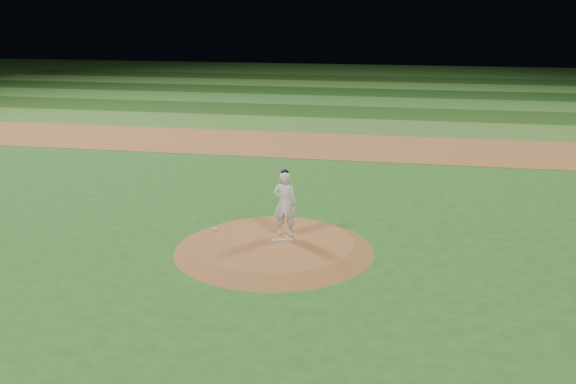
{
  "coord_description": "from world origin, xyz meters",
  "views": [
    {
      "loc": [
        3.53,
        -16.17,
        6.45
      ],
      "look_at": [
        0.0,
        2.0,
        1.1
      ],
      "focal_mm": 40.0,
      "sensor_mm": 36.0,
      "label": 1
    }
  ],
  "objects": [
    {
      "name": "infield_dirt_band",
      "position": [
        0.0,
        14.0,
        0.01
      ],
      "size": [
        70.0,
        6.0,
        0.02
      ],
      "primitive_type": "cube",
      "color": "#955B2E",
      "rests_on": "ground"
    },
    {
      "name": "rosin_bag",
      "position": [
        -1.86,
        0.6,
        0.28
      ],
      "size": [
        0.12,
        0.12,
        0.06
      ],
      "primitive_type": "ellipsoid",
      "color": "silver",
      "rests_on": "pitchers_mound"
    },
    {
      "name": "outfield_stripe_5",
      "position": [
        0.0,
        44.5,
        0.01
      ],
      "size": [
        70.0,
        5.0,
        0.02
      ],
      "primitive_type": "cube",
      "color": "#1C4215",
      "rests_on": "ground"
    },
    {
      "name": "outfield_stripe_4",
      "position": [
        0.0,
        39.5,
        0.01
      ],
      "size": [
        70.0,
        5.0,
        0.02
      ],
      "primitive_type": "cube",
      "color": "#3B752A",
      "rests_on": "ground"
    },
    {
      "name": "pitchers_mound",
      "position": [
        0.0,
        0.0,
        0.12
      ],
      "size": [
        5.5,
        5.5,
        0.25
      ],
      "primitive_type": "cone",
      "color": "#995D2F",
      "rests_on": "ground"
    },
    {
      "name": "outfield_stripe_0",
      "position": [
        0.0,
        19.5,
        0.01
      ],
      "size": [
        70.0,
        5.0,
        0.02
      ],
      "primitive_type": "cube",
      "color": "#3C6C27",
      "rests_on": "ground"
    },
    {
      "name": "outfield_stripe_3",
      "position": [
        0.0,
        34.5,
        0.01
      ],
      "size": [
        70.0,
        5.0,
        0.02
      ],
      "primitive_type": "cube",
      "color": "#183F14",
      "rests_on": "ground"
    },
    {
      "name": "pitcher_on_mound",
      "position": [
        0.2,
        0.51,
        1.2
      ],
      "size": [
        0.71,
        0.49,
        1.93
      ],
      "color": "white",
      "rests_on": "pitchers_mound"
    },
    {
      "name": "outfield_stripe_1",
      "position": [
        0.0,
        24.5,
        0.01
      ],
      "size": [
        70.0,
        5.0,
        0.02
      ],
      "primitive_type": "cube",
      "color": "#1E4215",
      "rests_on": "ground"
    },
    {
      "name": "outfield_stripe_2",
      "position": [
        0.0,
        29.5,
        0.01
      ],
      "size": [
        70.0,
        5.0,
        0.02
      ],
      "primitive_type": "cube",
      "color": "#316926",
      "rests_on": "ground"
    },
    {
      "name": "pitching_rubber",
      "position": [
        0.18,
        0.13,
        0.27
      ],
      "size": [
        0.62,
        0.34,
        0.03
      ],
      "primitive_type": "cube",
      "rotation": [
        0.0,
        0.0,
        0.33
      ],
      "color": "beige",
      "rests_on": "pitchers_mound"
    },
    {
      "name": "ground",
      "position": [
        0.0,
        0.0,
        0.0
      ],
      "size": [
        120.0,
        120.0,
        0.0
      ],
      "primitive_type": "plane",
      "color": "#28601F",
      "rests_on": "ground"
    }
  ]
}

